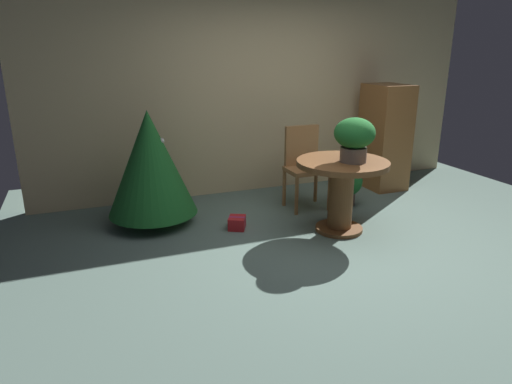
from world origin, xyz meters
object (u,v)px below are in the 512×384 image
Objects in this scene: round_dining_table at (341,184)px; gift_box_red at (237,223)px; wooden_cabinet at (385,137)px; flower_vase at (354,137)px; potted_plant at (347,183)px; holiday_tree at (150,163)px; wooden_chair_far at (305,162)px.

gift_box_red is (-1.00, 0.44, -0.45)m from round_dining_table.
flower_vase is at bearing -136.27° from wooden_cabinet.
wooden_cabinet is (1.31, 1.25, -0.32)m from flower_vase.
wooden_cabinet reaches higher than gift_box_red.
flower_vase is 1.16m from potted_plant.
gift_box_red is (0.80, -0.49, -0.62)m from holiday_tree.
holiday_tree reaches higher than gift_box_red.
wooden_cabinet reaches higher than wooden_chair_far.
round_dining_table reaches higher than potted_plant.
round_dining_table is at bearing 131.47° from flower_vase.
wooden_cabinet is at bearing 13.71° from wooden_chair_far.
round_dining_table is 0.75× the size of holiday_tree.
flower_vase is at bearing -28.18° from holiday_tree.
gift_box_red is (-1.00, -0.40, -0.49)m from wooden_chair_far.
wooden_chair_far is at bearing 90.00° from round_dining_table.
wooden_chair_far is (0.00, 0.84, 0.04)m from round_dining_table.
wooden_chair_far is 1.43m from wooden_cabinet.
round_dining_table is 0.67× the size of wooden_cabinet.
holiday_tree is at bearing 152.83° from round_dining_table.
wooden_cabinet is (3.18, 0.25, 0.01)m from holiday_tree.
flower_vase reaches higher than wooden_chair_far.
holiday_tree is 2.54× the size of potted_plant.
flower_vase is 0.45× the size of wooden_chair_far.
potted_plant is at bearing 53.23° from round_dining_table.
round_dining_table is 0.96× the size of wooden_chair_far.
wooden_chair_far is at bearing -2.68° from holiday_tree.
potted_plant is at bearing 9.53° from gift_box_red.
round_dining_table is at bearing -27.17° from holiday_tree.
holiday_tree is 3.19m from wooden_cabinet.
wooden_chair_far is at bearing 163.88° from potted_plant.
flower_vase reaches higher than round_dining_table.
wooden_cabinet is at bearing 17.29° from gift_box_red.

